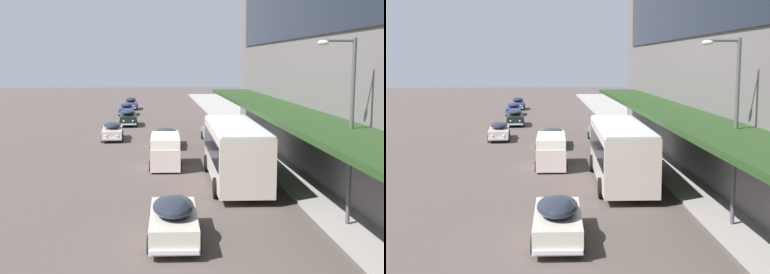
% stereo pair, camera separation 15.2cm
% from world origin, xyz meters
% --- Properties ---
extents(transit_bus_kerbside_front, '(2.96, 9.63, 3.20)m').
position_xyz_m(transit_bus_kerbside_front, '(3.73, 15.31, 1.84)').
color(transit_bus_kerbside_front, beige).
rests_on(transit_bus_kerbside_front, ground).
extents(sedan_trailing_near, '(1.79, 4.36, 1.61)m').
position_xyz_m(sedan_trailing_near, '(-3.65, 59.93, 0.79)').
color(sedan_trailing_near, '#37416C').
rests_on(sedan_trailing_near, ground).
extents(sedan_lead_near, '(1.89, 4.62, 1.59)m').
position_xyz_m(sedan_lead_near, '(4.36, 30.45, 0.78)').
color(sedan_lead_near, gray).
rests_on(sedan_lead_near, ground).
extents(sedan_oncoming_rear, '(2.08, 4.85, 1.45)m').
position_xyz_m(sedan_oncoming_rear, '(0.37, 28.00, 0.73)').
color(sedan_oncoming_rear, beige).
rests_on(sedan_oncoming_rear, ground).
extents(sedan_second_near, '(1.91, 4.76, 1.65)m').
position_xyz_m(sedan_second_near, '(0.17, 6.51, 0.80)').
color(sedan_second_near, beige).
rests_on(sedan_second_near, ground).
extents(sedan_far_back, '(1.91, 4.73, 1.45)m').
position_xyz_m(sedan_far_back, '(-3.97, 32.01, 0.72)').
color(sedan_far_back, beige).
rests_on(sedan_far_back, ground).
extents(sedan_trailing_mid, '(1.92, 4.62, 1.63)m').
position_xyz_m(sedan_trailing_mid, '(-3.12, 41.81, 0.80)').
color(sedan_trailing_mid, black).
rests_on(sedan_trailing_mid, ground).
extents(sedan_second_mid, '(1.83, 4.55, 1.46)m').
position_xyz_m(sedan_second_mid, '(-3.83, 52.35, 0.72)').
color(sedan_second_mid, navy).
rests_on(sedan_second_mid, ground).
extents(vw_van, '(1.97, 4.58, 1.96)m').
position_xyz_m(vw_van, '(0.16, 20.12, 1.10)').
color(vw_van, beige).
rests_on(vw_van, ground).
extents(street_lamp, '(1.50, 0.28, 7.18)m').
position_xyz_m(street_lamp, '(6.85, 7.54, 4.31)').
color(street_lamp, '#4C4C51').
rests_on(street_lamp, sidewalk_kerb).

